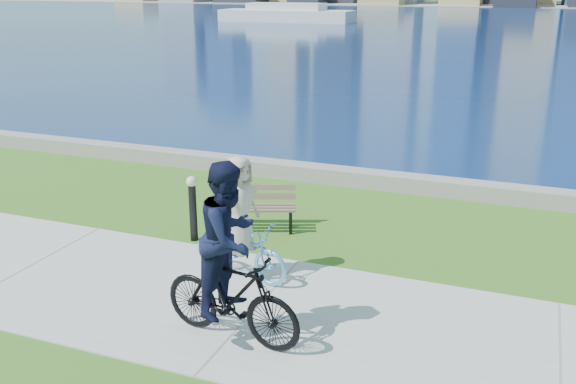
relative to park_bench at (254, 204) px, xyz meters
name	(u,v)px	position (x,y,z in m)	size (l,w,h in m)	color
ground	(255,310)	(1.30, -2.84, -0.50)	(320.00, 320.00, 0.00)	#315D18
concrete_path	(255,309)	(1.30, -2.84, -0.49)	(80.00, 3.50, 0.02)	#A6A6A1
seawall	(367,179)	(1.30, 3.36, -0.32)	(90.00, 0.50, 0.35)	gray
bay_water	(515,22)	(1.30, 69.16, -0.49)	(320.00, 131.00, 0.01)	#0C2350
far_shore	(531,5)	(1.30, 127.16, -0.44)	(320.00, 30.00, 0.12)	gray
ferry_near	(286,14)	(-23.12, 60.18, 0.37)	(15.29, 4.37, 2.07)	silver
park_bench	(254,204)	(0.00, 0.00, 0.00)	(1.65, 1.07, 0.81)	black
bollard_lamp	(193,204)	(-0.77, -0.89, 0.19)	(0.19, 0.19, 1.20)	black
cyclist_woman	(240,233)	(0.66, -1.95, 0.25)	(0.96, 1.82, 1.94)	#5FB1E8
cyclist_man	(230,268)	(1.35, -3.68, 0.52)	(0.84, 2.03, 2.38)	black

